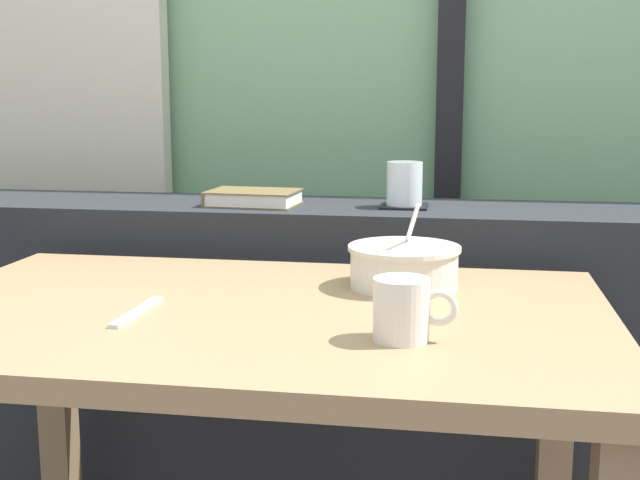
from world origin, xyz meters
TOP-DOWN VIEW (x-y plane):
  - curtain_left_panel at (-0.84, 0.98)m, footprint 0.56×0.06m
  - dark_console_ledge at (0.00, 0.55)m, footprint 2.80×0.31m
  - breakfast_table at (-0.07, -0.02)m, footprint 1.09×0.70m
  - coaster_square at (0.12, 0.54)m, footprint 0.10×0.10m
  - juice_glass at (0.12, 0.54)m, footprint 0.08×0.08m
  - closed_book at (-0.20, 0.52)m, footprint 0.20×0.15m
  - soup_bowl at (0.15, 0.15)m, footprint 0.19×0.19m
  - fork_utensil at (-0.23, -0.09)m, footprint 0.02×0.17m
  - ceramic_mug at (0.17, -0.16)m, footprint 0.11×0.08m

SIDE VIEW (x-z plane):
  - dark_console_ledge at x=0.00m, z-range 0.00..0.78m
  - breakfast_table at x=-0.07m, z-range 0.24..0.94m
  - fork_utensil at x=-0.23m, z-range 0.70..0.70m
  - soup_bowl at x=0.15m, z-range 0.66..0.81m
  - ceramic_mug at x=0.17m, z-range 0.70..0.78m
  - coaster_square at x=0.12m, z-range 0.78..0.79m
  - closed_book at x=-0.20m, z-range 0.78..0.81m
  - juice_glass at x=0.12m, z-range 0.78..0.87m
  - curtain_left_panel at x=-0.84m, z-range 0.00..2.50m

